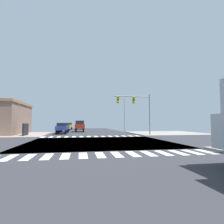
{
  "coord_description": "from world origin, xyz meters",
  "views": [
    {
      "loc": [
        -1.94,
        -18.11,
        1.9
      ],
      "look_at": [
        2.46,
        6.93,
        3.41
      ],
      "focal_mm": 29.09,
      "sensor_mm": 36.0,
      "label": 1
    }
  ],
  "objects": [
    {
      "name": "pickup_outer_2",
      "position": [
        -2.0,
        35.57,
        1.29
      ],
      "size": [
        2.0,
        5.1,
        2.35
      ],
      "rotation": [
        0.0,
        0.0,
        3.14
      ],
      "color": "black",
      "rests_on": "ground"
    },
    {
      "name": "traffic_signal_mast",
      "position": [
        6.15,
        7.61,
        4.55
      ],
      "size": [
        5.64,
        0.55,
        6.2
      ],
      "color": "gray",
      "rests_on": "ground"
    },
    {
      "name": "sedan_middle_4",
      "position": [
        -5.0,
        19.81,
        1.12
      ],
      "size": [
        1.8,
        4.3,
        1.88
      ],
      "rotation": [
        0.0,
        0.0,
        3.14
      ],
      "color": "black",
      "rests_on": "ground"
    },
    {
      "name": "street_lamp",
      "position": [
        7.46,
        20.98,
        4.39
      ],
      "size": [
        1.78,
        0.32,
        7.24
      ],
      "color": "gray",
      "rests_on": "ground"
    },
    {
      "name": "suv_nearside_1",
      "position": [
        -2.0,
        20.76,
        1.39
      ],
      "size": [
        1.96,
        4.6,
        2.34
      ],
      "rotation": [
        0.0,
        0.0,
        3.14
      ],
      "color": "black",
      "rests_on": "ground"
    },
    {
      "name": "crosswalk_far",
      "position": [
        -0.25,
        7.3,
        0.0
      ],
      "size": [
        13.5,
        2.0,
        0.01
      ],
      "color": "white",
      "rests_on": "ground"
    },
    {
      "name": "crosswalk_near",
      "position": [
        -0.25,
        -7.3,
        0.0
      ],
      "size": [
        13.5,
        2.0,
        0.01
      ],
      "color": "white",
      "rests_on": "ground"
    },
    {
      "name": "ground",
      "position": [
        0.0,
        0.0,
        -0.03
      ],
      "size": [
        90.0,
        90.0,
        0.05
      ],
      "color": "#2F2F35"
    },
    {
      "name": "sidewalk_corner_nw",
      "position": [
        -13.0,
        12.0,
        0.07
      ],
      "size": [
        12.0,
        12.0,
        0.14
      ],
      "color": "gray",
      "rests_on": "ground"
    },
    {
      "name": "sedan_queued_2",
      "position": [
        -5.0,
        14.12,
        1.12
      ],
      "size": [
        1.8,
        4.3,
        1.88
      ],
      "rotation": [
        0.0,
        0.0,
        3.14
      ],
      "color": "black",
      "rests_on": "ground"
    },
    {
      "name": "sedan_farside_1",
      "position": [
        -5.0,
        34.24,
        1.12
      ],
      "size": [
        1.8,
        4.3,
        1.88
      ],
      "rotation": [
        0.0,
        0.0,
        3.14
      ],
      "color": "black",
      "rests_on": "ground"
    },
    {
      "name": "sidewalk_corner_ne",
      "position": [
        13.0,
        12.0,
        0.07
      ],
      "size": [
        12.0,
        12.0,
        0.14
      ],
      "color": "gray",
      "rests_on": "ground"
    }
  ]
}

